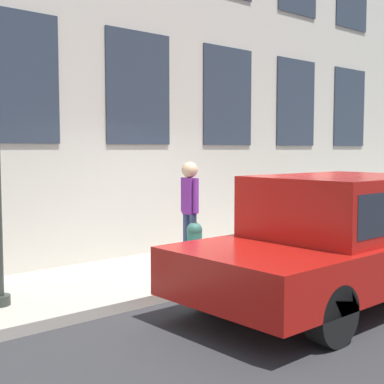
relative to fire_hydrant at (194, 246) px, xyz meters
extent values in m
plane|color=#2D2D30|center=(-0.69, -0.12, -0.52)|extent=(80.00, 80.00, 0.00)
cube|color=#A8A093|center=(0.46, -0.12, -0.45)|extent=(2.29, 60.00, 0.13)
cube|color=beige|center=(1.75, -0.12, 3.79)|extent=(0.30, 40.00, 8.61)
cube|color=#2D3847|center=(1.58, -6.70, 2.54)|extent=(0.03, 1.34, 1.94)
cube|color=#2D3847|center=(1.58, -4.51, 2.54)|extent=(0.03, 1.34, 1.94)
cube|color=#2D3847|center=(1.58, -2.31, 2.54)|extent=(0.03, 1.34, 1.94)
cube|color=#2D3847|center=(1.58, -0.12, 2.54)|extent=(0.03, 1.34, 1.94)
cube|color=#2D3847|center=(1.58, 2.08, 2.54)|extent=(0.03, 1.34, 1.94)
cylinder|color=#2D7260|center=(0.00, 0.00, -0.36)|extent=(0.31, 0.31, 0.04)
cylinder|color=#2D7260|center=(0.00, 0.00, -0.07)|extent=(0.23, 0.23, 0.63)
sphere|color=#2C5D50|center=(0.00, 0.00, 0.25)|extent=(0.24, 0.24, 0.24)
cylinder|color=black|center=(0.00, 0.00, 0.32)|extent=(0.08, 0.08, 0.10)
cylinder|color=#2D7260|center=(0.00, -0.17, 0.01)|extent=(0.09, 0.10, 0.09)
cylinder|color=#2D7260|center=(0.00, 0.17, 0.01)|extent=(0.09, 0.10, 0.09)
cylinder|color=navy|center=(0.45, -0.37, 0.02)|extent=(0.12, 0.12, 0.80)
cylinder|color=navy|center=(0.61, -0.37, 0.02)|extent=(0.12, 0.12, 0.80)
cube|color=#72288C|center=(0.53, -0.37, 0.72)|extent=(0.22, 0.15, 0.60)
cylinder|color=#72288C|center=(0.38, -0.37, 0.73)|extent=(0.09, 0.09, 0.57)
cylinder|color=#72288C|center=(0.69, -0.37, 0.73)|extent=(0.09, 0.09, 0.57)
sphere|color=tan|center=(0.53, -0.37, 1.15)|extent=(0.27, 0.27, 0.27)
cylinder|color=black|center=(-3.02, 0.82, -0.19)|extent=(0.24, 0.65, 0.65)
cylinder|color=black|center=(-1.31, 0.82, -0.19)|extent=(0.24, 0.65, 0.65)
cylinder|color=black|center=(-1.31, -2.17, -0.19)|extent=(0.24, 0.65, 0.65)
cube|color=#A5140F|center=(-2.17, -0.68, 0.09)|extent=(1.94, 4.83, 0.56)
cube|color=#A5140F|center=(-2.17, -0.68, 0.75)|extent=(1.71, 2.32, 0.77)
cube|color=#1E232D|center=(-2.17, -0.68, 0.75)|extent=(1.72, 2.13, 0.49)
camera|label=1|loc=(-6.05, 5.39, 1.48)|focal=50.00mm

